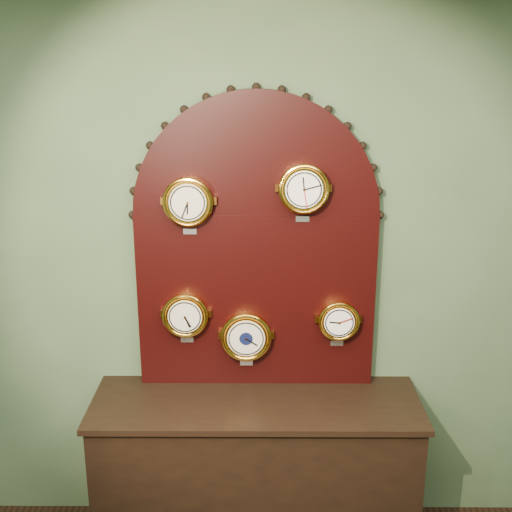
{
  "coord_description": "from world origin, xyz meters",
  "views": [
    {
      "loc": [
        0.01,
        -0.66,
        2.47
      ],
      "look_at": [
        0.0,
        2.25,
        1.58
      ],
      "focal_mm": 45.77,
      "sensor_mm": 36.0,
      "label": 1
    }
  ],
  "objects_px": {
    "shop_counter": "(256,476)",
    "barometer": "(246,336)",
    "hygrometer": "(186,315)",
    "display_board": "(256,235)",
    "tide_clock": "(339,320)",
    "roman_clock": "(188,201)",
    "arabic_clock": "(304,188)"
  },
  "relations": [
    {
      "from": "roman_clock",
      "to": "arabic_clock",
      "type": "distance_m",
      "value": 0.55
    },
    {
      "from": "hygrometer",
      "to": "shop_counter",
      "type": "bearing_deg",
      "value": -23.4
    },
    {
      "from": "hygrometer",
      "to": "display_board",
      "type": "bearing_deg",
      "value": 10.66
    },
    {
      "from": "hygrometer",
      "to": "barometer",
      "type": "xyz_separation_m",
      "value": [
        0.3,
        -0.0,
        -0.12
      ]
    },
    {
      "from": "display_board",
      "to": "hygrometer",
      "type": "bearing_deg",
      "value": -169.34
    },
    {
      "from": "tide_clock",
      "to": "barometer",
      "type": "bearing_deg",
      "value": -179.83
    },
    {
      "from": "display_board",
      "to": "roman_clock",
      "type": "relative_size",
      "value": 5.27
    },
    {
      "from": "display_board",
      "to": "tide_clock",
      "type": "relative_size",
      "value": 5.95
    },
    {
      "from": "display_board",
      "to": "arabic_clock",
      "type": "relative_size",
      "value": 5.27
    },
    {
      "from": "hygrometer",
      "to": "barometer",
      "type": "height_order",
      "value": "hygrometer"
    },
    {
      "from": "arabic_clock",
      "to": "display_board",
      "type": "bearing_deg",
      "value": 163.41
    },
    {
      "from": "hygrometer",
      "to": "roman_clock",
      "type": "bearing_deg",
      "value": -0.43
    },
    {
      "from": "barometer",
      "to": "display_board",
      "type": "bearing_deg",
      "value": 53.18
    },
    {
      "from": "arabic_clock",
      "to": "barometer",
      "type": "relative_size",
      "value": 0.94
    },
    {
      "from": "display_board",
      "to": "tide_clock",
      "type": "height_order",
      "value": "display_board"
    },
    {
      "from": "roman_clock",
      "to": "barometer",
      "type": "distance_m",
      "value": 0.75
    },
    {
      "from": "hygrometer",
      "to": "barometer",
      "type": "relative_size",
      "value": 0.91
    },
    {
      "from": "barometer",
      "to": "shop_counter",
      "type": "bearing_deg",
      "value": -71.68
    },
    {
      "from": "arabic_clock",
      "to": "hygrometer",
      "type": "bearing_deg",
      "value": 179.98
    },
    {
      "from": "shop_counter",
      "to": "hygrometer",
      "type": "distance_m",
      "value": 0.92
    },
    {
      "from": "tide_clock",
      "to": "roman_clock",
      "type": "bearing_deg",
      "value": -179.93
    },
    {
      "from": "display_board",
      "to": "roman_clock",
      "type": "height_order",
      "value": "display_board"
    },
    {
      "from": "arabic_clock",
      "to": "tide_clock",
      "type": "height_order",
      "value": "arabic_clock"
    },
    {
      "from": "display_board",
      "to": "shop_counter",
      "type": "bearing_deg",
      "value": -90.0
    },
    {
      "from": "shop_counter",
      "to": "barometer",
      "type": "bearing_deg",
      "value": 108.32
    },
    {
      "from": "shop_counter",
      "to": "roman_clock",
      "type": "height_order",
      "value": "roman_clock"
    },
    {
      "from": "shop_counter",
      "to": "hygrometer",
      "type": "bearing_deg",
      "value": 156.6
    },
    {
      "from": "display_board",
      "to": "roman_clock",
      "type": "xyz_separation_m",
      "value": [
        -0.32,
        -0.07,
        0.18
      ]
    },
    {
      "from": "barometer",
      "to": "tide_clock",
      "type": "relative_size",
      "value": 1.2
    },
    {
      "from": "barometer",
      "to": "hygrometer",
      "type": "bearing_deg",
      "value": 179.85
    },
    {
      "from": "arabic_clock",
      "to": "hygrometer",
      "type": "relative_size",
      "value": 1.03
    },
    {
      "from": "roman_clock",
      "to": "barometer",
      "type": "xyz_separation_m",
      "value": [
        0.27,
        -0.0,
        -0.7
      ]
    }
  ]
}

